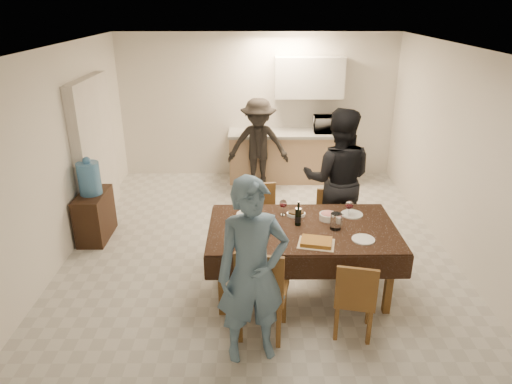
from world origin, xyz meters
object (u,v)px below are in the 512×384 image
console (95,216)px  person_far (337,180)px  water_pitcher (336,221)px  dining_table (303,230)px  wine_bottle (298,213)px  person_kitchen (258,145)px  water_jug (89,178)px  savoury_tart (316,242)px  person_near (253,273)px  microwave (328,124)px

console → person_far: person_far is taller
console → water_pitcher: (3.10, -1.31, 0.56)m
dining_table → wine_bottle: bearing=134.7°
wine_bottle → person_kitchen: 3.02m
dining_table → water_jug: water_jug is taller
savoury_tart → person_kitchen: bearing=99.3°
water_pitcher → person_far: bearing=79.7°
console → water_pitcher: size_ratio=3.92×
water_pitcher → person_near: (-0.90, -1.00, -0.00)m
dining_table → savoury_tart: savoury_tart is taller
water_jug → person_kitchen: (2.29, 1.79, -0.09)m
console → savoury_tart: bearing=-29.9°
person_near → person_kitchen: bearing=75.8°
dining_table → person_kitchen: bearing=98.3°
console → water_jug: water_jug is taller
dining_table → person_kitchen: (-0.46, 3.04, 0.04)m
water_pitcher → person_near: 1.35m
console → water_pitcher: bearing=-22.8°
console → savoury_tart: (2.85, -1.64, 0.49)m
water_jug → person_near: size_ratio=0.25×
console → water_jug: (0.00, 0.00, 0.56)m
console → wine_bottle: 3.02m
person_far → water_jug: bearing=6.6°
dining_table → water_pitcher: water_pitcher is taller
dining_table → water_pitcher: 0.38m
person_near → person_far: (1.10, 2.10, 0.05)m
wine_bottle → person_near: (-0.50, -1.10, -0.05)m
savoury_tart → person_far: 1.50m
water_jug → microwave: size_ratio=0.86×
wine_bottle → microwave: microwave is taller
person_far → water_pitcher: bearing=89.9°
savoury_tart → microwave: microwave is taller
person_far → microwave: bearing=-85.6°
water_pitcher → microwave: microwave is taller
console → person_kitchen: bearing=38.0°
microwave → person_far: person_far is taller
dining_table → wine_bottle: 0.19m
dining_table → microwave: (0.80, 3.49, 0.29)m
microwave → wine_bottle: bearing=76.2°
console → water_pitcher: water_pitcher is taller
water_jug → water_pitcher: (3.10, -1.31, 0.00)m
dining_table → person_near: bearing=-118.0°
dining_table → console: dining_table is taller
water_pitcher → water_jug: bearing=157.2°
microwave → person_near: (-1.35, -4.54, -0.16)m
person_near → person_far: bearing=49.4°
dining_table → person_near: (-0.55, -1.05, 0.13)m
person_kitchen → console: bearing=-142.0°
water_pitcher → person_kitchen: 3.20m
water_jug → water_pitcher: size_ratio=2.41×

